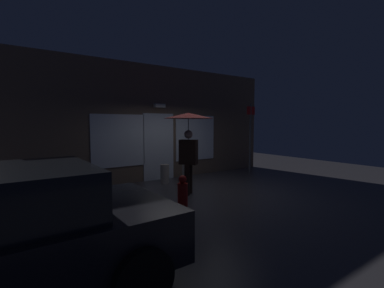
# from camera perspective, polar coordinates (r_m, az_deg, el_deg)

# --- Properties ---
(ground_plane) EXTENTS (18.00, 18.00, 0.00)m
(ground_plane) POSITION_cam_1_polar(r_m,az_deg,el_deg) (7.29, 1.03, -10.47)
(ground_plane) COLOR #423F44
(building_facade) EXTENTS (9.15, 0.48, 3.77)m
(building_facade) POSITION_cam_1_polar(r_m,az_deg,el_deg) (9.06, -7.62, 4.32)
(building_facade) COLOR brown
(building_facade) RESTS_ON ground
(person_with_umbrella) EXTENTS (1.29, 1.29, 2.15)m
(person_with_umbrella) POSITION_cam_1_polar(r_m,az_deg,el_deg) (6.97, -0.78, 3.01)
(person_with_umbrella) COLOR black
(person_with_umbrella) RESTS_ON ground
(street_sign_post) EXTENTS (0.40, 0.07, 2.60)m
(street_sign_post) POSITION_cam_1_polar(r_m,az_deg,el_deg) (10.23, 12.31, 2.03)
(street_sign_post) COLOR #595B60
(street_sign_post) RESTS_ON ground
(sidewalk_bollard) EXTENTS (0.28, 0.28, 0.59)m
(sidewalk_bollard) POSITION_cam_1_polar(r_m,az_deg,el_deg) (8.48, -5.83, -6.34)
(sidewalk_bollard) COLOR #B2A899
(sidewalk_bollard) RESTS_ON ground
(sidewalk_bollard_2) EXTENTS (0.25, 0.25, 0.66)m
(sidewalk_bollard_2) POSITION_cam_1_polar(r_m,az_deg,el_deg) (8.59, -1.22, -5.94)
(sidewalk_bollard_2) COLOR #9E998E
(sidewalk_bollard_2) RESTS_ON ground
(fire_hydrant) EXTENTS (0.21, 0.21, 0.81)m
(fire_hydrant) POSITION_cam_1_polar(r_m,az_deg,el_deg) (5.59, -2.01, -11.04)
(fire_hydrant) COLOR #B21914
(fire_hydrant) RESTS_ON ground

